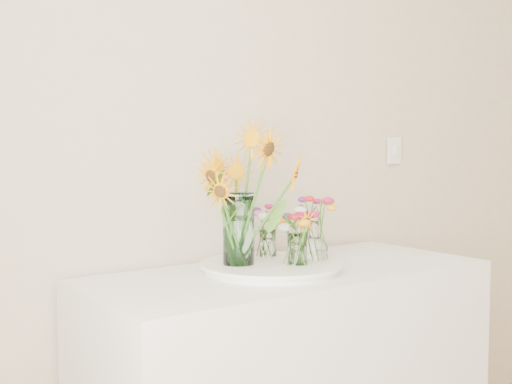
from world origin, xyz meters
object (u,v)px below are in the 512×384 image
small_vase_a (298,250)px  small_vase_c (268,244)px  mason_jar (239,229)px  small_vase_b (314,241)px  tray (271,268)px

small_vase_a → small_vase_c: 0.19m
mason_jar → small_vase_c: bearing=21.9°
small_vase_a → small_vase_b: small_vase_b is taller
tray → small_vase_c: size_ratio=4.54×
small_vase_b → small_vase_c: small_vase_b is taller
small_vase_c → mason_jar: bearing=-158.1°
small_vase_c → small_vase_a: bearing=-95.1°
tray → small_vase_a: small_vase_a is taller
tray → small_vase_a: (0.05, -0.08, 0.07)m
tray → small_vase_b: small_vase_b is taller
mason_jar → small_vase_c: size_ratio=2.45×
small_vase_b → small_vase_c: bearing=119.7°
mason_jar → small_vase_a: size_ratio=2.24×
tray → small_vase_a: 0.11m
tray → mason_jar: bearing=158.3°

